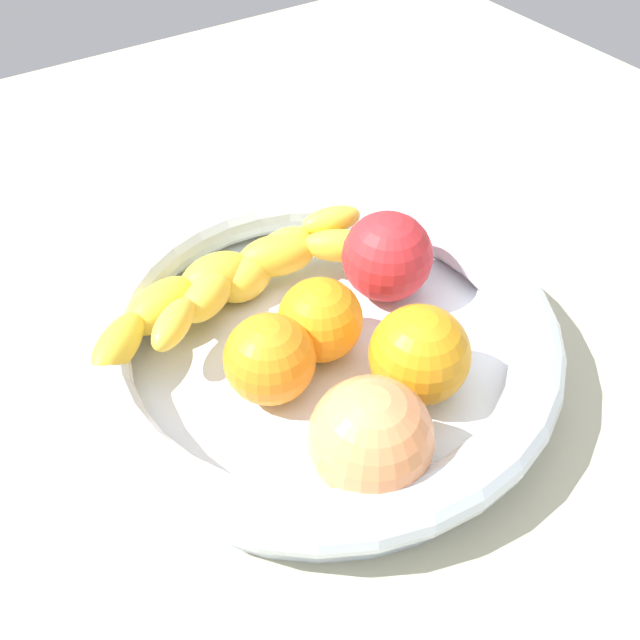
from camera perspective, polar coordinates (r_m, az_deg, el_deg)
kitchen_counter at (r=53.94cm, az=-0.00°, el=-4.71°), size 120.00×120.00×3.00cm
fruit_bowl at (r=50.77cm, az=-0.00°, el=-1.52°), size 33.77×33.77×5.43cm
banana_draped_left at (r=53.98cm, az=-5.69°, el=3.80°), size 8.29×20.73×4.82cm
banana_draped_right at (r=53.59cm, az=-7.67°, el=3.00°), size 8.56×24.83×4.34cm
orange_front at (r=47.08cm, az=7.96°, el=-2.78°), size 6.73×6.73×6.73cm
orange_mid_left at (r=46.87cm, az=-4.04°, el=-3.14°), size 6.16×6.16×6.16cm
orange_mid_right at (r=49.31cm, az=-0.14°, el=-0.14°), size 6.00×6.00×6.00cm
peach_blush at (r=42.03cm, az=4.08°, el=-9.42°), size 7.44×7.44×7.44cm
tomato_red at (r=54.16cm, az=5.40°, el=5.09°), size 6.91×6.91×6.91cm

